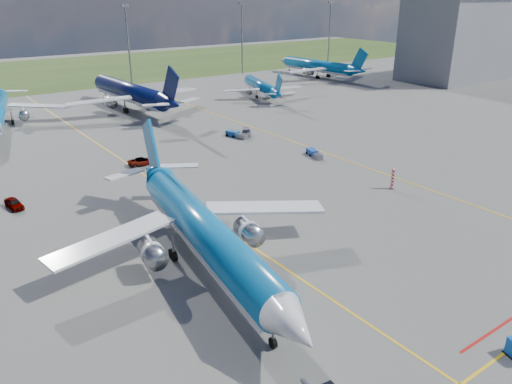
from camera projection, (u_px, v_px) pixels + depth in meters
ground at (283, 267)px, 50.23m from camera, size 400.00×400.00×0.00m
taxiway_lines at (163, 186)px, 71.19m from camera, size 60.25×160.00×0.02m
floodlight_masts at (57, 45)px, 133.83m from camera, size 202.20×0.50×22.70m
terminal_building at (464, 36)px, 155.61m from camera, size 42.00×22.00×26.00m
warning_post at (393, 179)px, 69.80m from camera, size 0.50×0.50×3.00m
bg_jet_n at (132, 109)px, 118.11m from camera, size 36.64×46.81×11.81m
bg_jet_ne at (261, 97)px, 132.37m from camera, size 31.13×35.78×7.91m
bg_jet_ene at (317, 77)px, 162.82m from camera, size 32.57×41.38×10.36m
main_airliner at (207, 266)px, 50.50m from camera, size 38.07×46.40×10.99m
service_car_a at (14, 203)px, 63.79m from camera, size 2.03×3.95×1.29m
service_car_b at (142, 161)px, 79.78m from camera, size 4.63×2.39×1.25m
service_car_c at (246, 133)px, 96.09m from camera, size 3.95×4.45×1.24m
baggage_tug_w at (314, 154)px, 84.00m from camera, size 2.46×4.62×1.00m
baggage_tug_e at (236, 135)px, 95.12m from camera, size 2.40×4.94×1.07m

